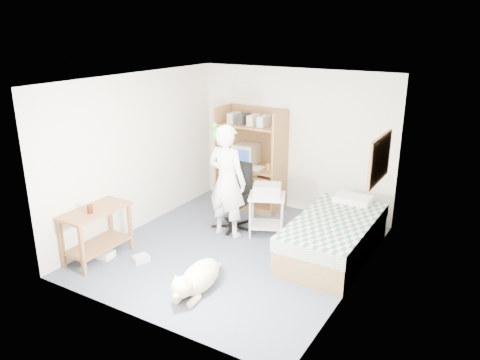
% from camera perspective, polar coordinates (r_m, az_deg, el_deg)
% --- Properties ---
extents(floor, '(4.00, 4.00, 0.00)m').
position_cam_1_polar(floor, '(7.03, -0.63, -8.54)').
color(floor, '#444B5C').
rests_on(floor, ground).
extents(wall_back, '(3.60, 0.02, 2.50)m').
position_cam_1_polar(wall_back, '(8.27, 6.61, 4.77)').
color(wall_back, white).
rests_on(wall_back, floor).
extents(wall_right, '(0.02, 4.00, 2.50)m').
position_cam_1_polar(wall_right, '(5.87, 14.49, -1.51)').
color(wall_right, white).
rests_on(wall_right, floor).
extents(wall_left, '(0.02, 4.00, 2.50)m').
position_cam_1_polar(wall_left, '(7.62, -12.31, 3.27)').
color(wall_left, white).
rests_on(wall_left, floor).
extents(ceiling, '(3.60, 4.00, 0.02)m').
position_cam_1_polar(ceiling, '(6.30, -0.71, 12.14)').
color(ceiling, white).
rests_on(ceiling, wall_back).
extents(computer_hutch, '(1.20, 0.63, 1.80)m').
position_cam_1_polar(computer_hutch, '(8.46, 1.45, 2.19)').
color(computer_hutch, brown).
rests_on(computer_hutch, floor).
extents(bed, '(1.02, 2.02, 0.66)m').
position_cam_1_polar(bed, '(6.91, 11.38, -6.77)').
color(bed, brown).
rests_on(bed, floor).
extents(side_desk, '(0.50, 1.00, 0.75)m').
position_cam_1_polar(side_desk, '(6.91, -17.10, -5.42)').
color(side_desk, brown).
rests_on(side_desk, floor).
extents(corkboard, '(0.04, 0.94, 0.66)m').
position_cam_1_polar(corkboard, '(6.65, 16.68, 2.47)').
color(corkboard, '#9D7746').
rests_on(corkboard, wall_right).
extents(office_chair, '(0.61, 0.61, 1.08)m').
position_cam_1_polar(office_chair, '(7.64, -0.64, -3.09)').
color(office_chair, black).
rests_on(office_chair, floor).
extents(person, '(0.67, 0.45, 1.79)m').
position_cam_1_polar(person, '(7.20, -1.61, -0.16)').
color(person, white).
rests_on(person, floor).
extents(parrot, '(0.13, 0.23, 0.36)m').
position_cam_1_polar(parrot, '(7.11, -2.97, 5.81)').
color(parrot, '#15911D').
rests_on(parrot, person).
extents(dog, '(0.45, 1.15, 0.43)m').
position_cam_1_polar(dog, '(5.98, -5.21, -11.82)').
color(dog, beige).
rests_on(dog, floor).
extents(printer_cart, '(0.69, 0.63, 0.67)m').
position_cam_1_polar(printer_cart, '(7.37, 3.28, -3.48)').
color(printer_cart, silver).
rests_on(printer_cart, floor).
extents(printer, '(0.51, 0.46, 0.18)m').
position_cam_1_polar(printer, '(7.25, 3.33, -1.18)').
color(printer, '#B7B7B2').
rests_on(printer, printer_cart).
extents(crt_monitor, '(0.41, 0.43, 0.37)m').
position_cam_1_polar(crt_monitor, '(8.48, 0.76, 3.20)').
color(crt_monitor, beige).
rests_on(crt_monitor, computer_hutch).
extents(keyboard, '(0.46, 0.19, 0.03)m').
position_cam_1_polar(keyboard, '(8.36, 1.06, 0.91)').
color(keyboard, beige).
rests_on(keyboard, computer_hutch).
extents(pencil_cup, '(0.08, 0.08, 0.12)m').
position_cam_1_polar(pencil_cup, '(8.20, 3.52, 1.64)').
color(pencil_cup, gold).
rests_on(pencil_cup, computer_hutch).
extents(drink_glass, '(0.08, 0.08, 0.12)m').
position_cam_1_polar(drink_glass, '(6.68, -17.83, -3.38)').
color(drink_glass, '#40140A').
rests_on(drink_glass, side_desk).
extents(floor_box_a, '(0.27, 0.23, 0.10)m').
position_cam_1_polar(floor_box_a, '(7.09, -16.20, -8.66)').
color(floor_box_a, white).
rests_on(floor_box_a, floor).
extents(floor_box_b, '(0.26, 0.28, 0.08)m').
position_cam_1_polar(floor_box_b, '(6.86, -12.01, -9.35)').
color(floor_box_b, '#B7B7B2').
rests_on(floor_box_b, floor).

